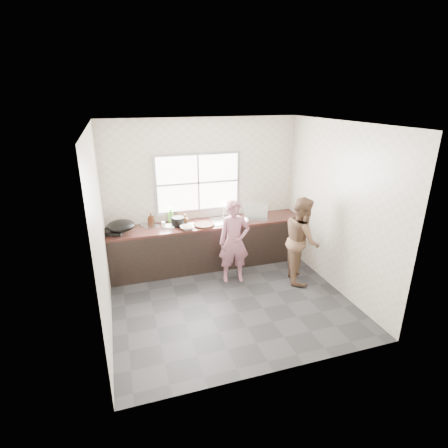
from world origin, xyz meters
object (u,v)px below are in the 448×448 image
object	(u,v)px
bowl_held	(244,221)
bottle_green	(171,215)
cutting_board	(204,225)
pot_lid_left	(152,227)
plate_food	(170,226)
person_side	(302,240)
burner	(114,231)
bowl_crabs	(234,219)
wok	(121,226)
bowl_mince	(187,228)
black_pot	(178,222)
pot_lid_right	(147,225)
woman	(234,244)
dish_rack	(255,211)
glass_jar	(163,225)
bottle_brown_tall	(151,219)
bottle_brown_short	(185,219)

from	to	relation	value
bowl_held	bottle_green	world-z (taller)	bottle_green
cutting_board	pot_lid_left	bearing A→B (deg)	165.83
plate_food	person_side	bearing A→B (deg)	-25.80
bowl_held	burner	xyz separation A→B (m)	(-2.27, 0.23, -0.01)
bowl_held	cutting_board	bearing A→B (deg)	173.59
bowl_crabs	wok	bearing A→B (deg)	-177.57
bowl_mince	bottle_green	xyz separation A→B (m)	(-0.21, 0.44, 0.12)
black_pot	pot_lid_right	world-z (taller)	black_pot
bottle_green	bowl_crabs	bearing A→B (deg)	-11.65
woman	bowl_crabs	world-z (taller)	woman
woman	bowl_mince	world-z (taller)	woman
bottle_green	dish_rack	size ratio (longest dim) A/B	0.70
bowl_mince	bottle_green	bearing A→B (deg)	115.25
bowl_crabs	glass_jar	bearing A→B (deg)	179.05
black_pot	plate_food	xyz separation A→B (m)	(-0.14, 0.01, -0.07)
wok	dish_rack	distance (m)	2.41
woman	bowl_crabs	distance (m)	0.74
bowl_mince	pot_lid_left	world-z (taller)	bowl_mince
burner	dish_rack	bearing A→B (deg)	-2.05
wok	plate_food	bearing A→B (deg)	7.10
bowl_mince	wok	xyz separation A→B (m)	(-1.09, 0.12, 0.12)
bottle_brown_tall	dish_rack	size ratio (longest dim) A/B	0.46
burner	wok	xyz separation A→B (m)	(0.12, -0.11, 0.12)
black_pot	wok	bearing A→B (deg)	-174.45
bowl_mince	plate_food	size ratio (longest dim) A/B	1.03
bowl_held	bottle_brown_short	bearing A→B (deg)	164.99
person_side	black_pot	distance (m)	2.18
bottle_brown_tall	bowl_crabs	bearing A→B (deg)	-8.90
plate_food	burner	size ratio (longest dim) A/B	0.64
person_side	bottle_brown_tall	size ratio (longest dim) A/B	7.65
bowl_mince	pot_lid_right	distance (m)	0.78
cutting_board	dish_rack	xyz separation A→B (m)	(1.00, 0.05, 0.14)
person_side	dish_rack	distance (m)	1.07
bottle_green	pot_lid_left	distance (m)	0.41
bottle_green	bottle_brown_short	size ratio (longest dim) A/B	1.71
pot_lid_left	pot_lid_right	distance (m)	0.15
person_side	plate_food	bearing A→B (deg)	82.13
bottle_brown_tall	burner	bearing A→B (deg)	-161.94
bottle_brown_tall	bottle_brown_short	bearing A→B (deg)	-15.46
burner	pot_lid_right	world-z (taller)	burner
bowl_crabs	bottle_brown_tall	xyz separation A→B (m)	(-1.49, 0.23, 0.07)
bowl_held	pot_lid_right	bearing A→B (deg)	165.52
bottle_green	black_pot	bearing A→B (deg)	-69.49
bottle_green	bottle_brown_tall	world-z (taller)	bottle_green
plate_food	pot_lid_right	world-z (taller)	plate_food
bowl_mince	wok	size ratio (longest dim) A/B	0.52
black_pot	bottle_green	bearing A→B (deg)	110.51
plate_food	pot_lid_left	size ratio (longest dim) A/B	0.87
plate_food	burner	xyz separation A→B (m)	(-0.96, 0.00, 0.02)
bottle_green	bottle_brown_tall	bearing A→B (deg)	180.00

